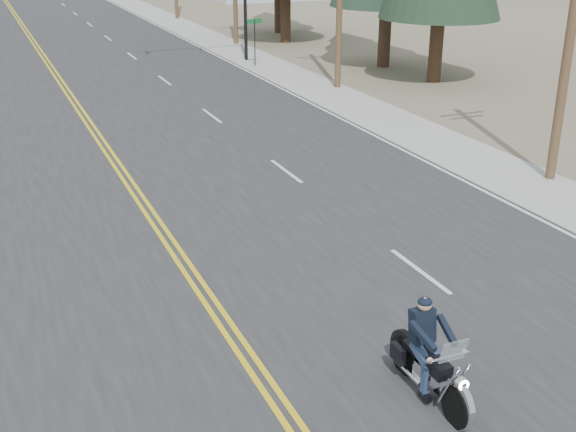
% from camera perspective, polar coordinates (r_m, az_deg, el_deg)
% --- Properties ---
extents(ground_plane, '(400.00, 400.00, 0.00)m').
position_cam_1_polar(ground_plane, '(12.26, 0.51, -16.38)').
color(ground_plane, '#776D56').
rests_on(ground_plane, ground).
extents(road, '(20.00, 200.00, 0.01)m').
position_cam_1_polar(road, '(79.22, -21.22, 15.27)').
color(road, '#303033').
rests_on(road, ground).
extents(sidewalk_right, '(3.00, 200.00, 0.01)m').
position_cam_1_polar(sidewalk_right, '(80.61, -12.77, 16.27)').
color(sidewalk_right, '#A5A5A0').
rests_on(sidewalk_right, ground).
extents(street_sign, '(0.90, 0.06, 2.62)m').
position_cam_1_polar(street_sign, '(41.86, -2.65, 14.18)').
color(street_sign, black).
rests_on(street_sign, ground).
extents(motorcyclist, '(1.02, 2.31, 1.79)m').
position_cam_1_polar(motorcyclist, '(12.64, 11.26, -10.55)').
color(motorcyclist, black).
rests_on(motorcyclist, ground).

